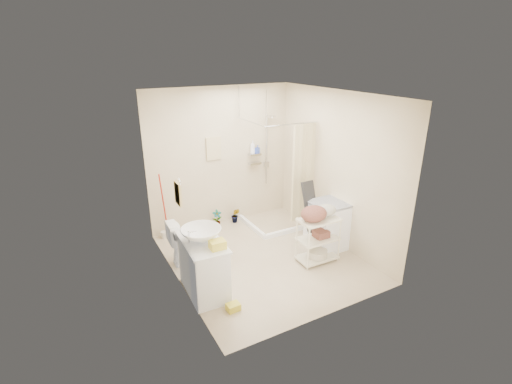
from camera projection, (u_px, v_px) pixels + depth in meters
The scene contains 23 objects.
floor at pixel (263, 258), 6.04m from camera, with size 3.20×3.20×0.00m, color #C5B494.
ceiling at pixel (264, 94), 5.12m from camera, with size 2.80×3.20×0.04m, color silver.
wall_back at pixel (221, 158), 6.89m from camera, with size 2.80×0.04×2.60m, color beige.
wall_front at pixel (332, 224), 4.27m from camera, with size 2.80×0.04×2.60m, color beige.
wall_left at pixel (173, 200), 4.95m from camera, with size 0.04×3.20×2.60m, color beige.
wall_right at pixel (336, 170), 6.21m from camera, with size 0.04×3.20×2.60m, color beige.
vanity at pixel (204, 267), 5.07m from camera, with size 0.50×0.90×0.79m, color silver.
sink at pixel (201, 235), 4.90m from camera, with size 0.54×0.54×0.19m, color white.
counter_basket at pixel (217, 245), 4.73m from camera, with size 0.20×0.16×0.11m, color yellow.
floor_basket at pixel (233, 306), 4.81m from camera, with size 0.25×0.19×0.13m, color gold.
toilet at pixel (191, 241), 5.85m from camera, with size 0.40×0.70×0.71m, color silver.
mop at pixel (161, 206), 6.48m from camera, with size 0.12×0.12×1.24m, color #B02011, non-canonical shape.
potted_plant_a at pixel (217, 218), 7.07m from camera, with size 0.18×0.12×0.34m, color brown.
potted_plant_b at pixel (235, 215), 7.25m from camera, with size 0.16×0.13×0.30m, color brown.
hanging_towel at pixel (214, 148), 6.74m from camera, with size 0.28×0.03×0.42m, color #C6B389.
towel_ring at pixel (178, 192), 4.74m from camera, with size 0.04×0.22×0.34m, color #EFD38C, non-canonical shape.
tp_holder at pixel (178, 236), 5.22m from camera, with size 0.08×0.12×0.14m, color white, non-canonical shape.
shower at pixel (275, 172), 6.91m from camera, with size 1.10×1.10×2.10m, color white, non-canonical shape.
shampoo_bottle_a at pixel (252, 147), 7.06m from camera, with size 0.10×0.10×0.25m, color white.
shampoo_bottle_b at pixel (257, 149), 7.10m from camera, with size 0.07×0.07×0.16m, color #344BA8.
washing_machine at pixel (327, 225), 6.26m from camera, with size 0.56×0.58×0.82m, color white.
laundry_rack at pixel (318, 236), 5.83m from camera, with size 0.64×0.37×0.88m, color #ECE5C8, non-canonical shape.
ironing_board at pixel (312, 214), 6.27m from camera, with size 0.33×0.10×1.17m, color black, non-canonical shape.
Camera 1 is at (-2.62, -4.56, 3.16)m, focal length 26.00 mm.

